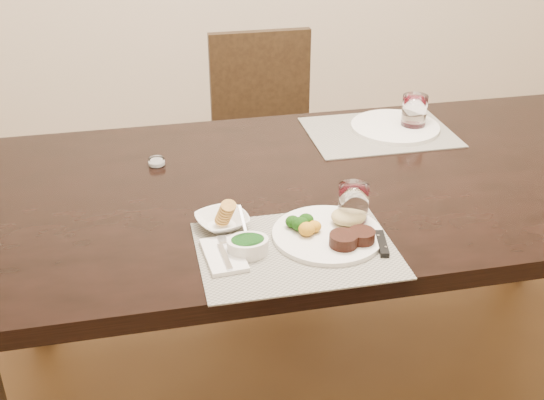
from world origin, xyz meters
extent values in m
plane|color=#4A2E17|center=(0.00, 0.00, 0.00)|extent=(4.50, 4.50, 0.00)
cube|color=black|center=(0.00, 0.00, 0.72)|extent=(2.00, 1.00, 0.05)
cube|color=black|center=(-0.92, 0.42, 0.35)|extent=(0.08, 0.08, 0.70)
cube|color=black|center=(0.92, 0.42, 0.35)|extent=(0.08, 0.08, 0.70)
cube|color=black|center=(0.00, 0.85, 0.43)|extent=(0.42, 0.42, 0.04)
cube|color=black|center=(-0.18, 0.67, 0.21)|extent=(0.04, 0.04, 0.41)
cube|color=black|center=(0.18, 0.67, 0.21)|extent=(0.04, 0.04, 0.41)
cube|color=black|center=(-0.18, 1.03, 0.21)|extent=(0.04, 0.04, 0.41)
cube|color=black|center=(0.18, 1.03, 0.21)|extent=(0.04, 0.04, 0.41)
cube|color=black|center=(0.00, 1.04, 0.68)|extent=(0.42, 0.04, 0.45)
cube|color=gray|center=(-0.19, -0.34, 0.75)|extent=(0.46, 0.34, 0.00)
cube|color=gray|center=(0.24, 0.29, 0.75)|extent=(0.46, 0.34, 0.00)
cylinder|color=silver|center=(-0.10, -0.30, 0.76)|extent=(0.27, 0.27, 0.01)
cylinder|color=black|center=(-0.08, -0.36, 0.78)|extent=(0.07, 0.07, 0.03)
cylinder|color=black|center=(-0.03, -0.35, 0.78)|extent=(0.06, 0.06, 0.03)
ellipsoid|color=tan|center=(-0.04, -0.27, 0.78)|extent=(0.09, 0.07, 0.04)
ellipsoid|color=#143F0C|center=(-0.16, -0.28, 0.78)|extent=(0.04, 0.04, 0.03)
ellipsoid|color=#B87C17|center=(-0.15, -0.30, 0.78)|extent=(0.04, 0.04, 0.03)
cube|color=silver|center=(-0.36, -0.34, 0.76)|extent=(0.10, 0.16, 0.01)
cube|color=silver|center=(-0.36, -0.35, 0.77)|extent=(0.02, 0.11, 0.00)
cube|color=silver|center=(-0.35, -0.28, 0.77)|extent=(0.02, 0.04, 0.00)
cube|color=silver|center=(0.01, -0.25, 0.76)|extent=(0.05, 0.15, 0.00)
cube|color=black|center=(0.01, -0.37, 0.76)|extent=(0.04, 0.11, 0.01)
imported|color=silver|center=(-0.34, -0.20, 0.77)|extent=(0.15, 0.15, 0.03)
cylinder|color=#BB883A|center=(-0.34, -0.20, 0.79)|extent=(0.04, 0.05, 0.04)
cylinder|color=silver|center=(-0.30, -0.33, 0.77)|extent=(0.10, 0.10, 0.04)
cylinder|color=#0B340C|center=(-0.30, -0.33, 0.79)|extent=(0.08, 0.08, 0.01)
cube|color=silver|center=(-0.30, -0.27, 0.81)|extent=(0.01, 0.06, 0.05)
cylinder|color=silver|center=(-0.02, -0.25, 0.81)|extent=(0.07, 0.07, 0.10)
cylinder|color=#3A050B|center=(-0.02, -0.25, 0.77)|extent=(0.06, 0.06, 0.03)
cylinder|color=silver|center=(0.30, 0.30, 0.76)|extent=(0.29, 0.29, 0.01)
cylinder|color=silver|center=(0.36, 0.29, 0.81)|extent=(0.08, 0.08, 0.11)
cylinder|color=#3A050B|center=(0.36, 0.29, 0.77)|extent=(0.07, 0.07, 0.03)
cylinder|color=silver|center=(-0.48, 0.19, 0.76)|extent=(0.05, 0.05, 0.02)
cylinder|color=white|center=(-0.48, 0.19, 0.76)|extent=(0.04, 0.04, 0.01)
camera|label=1|loc=(-0.52, -1.64, 1.62)|focal=45.00mm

